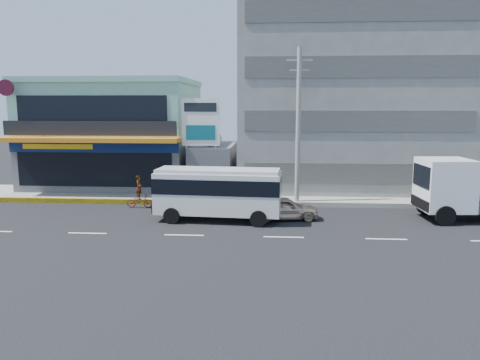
{
  "coord_description": "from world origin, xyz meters",
  "views": [
    {
      "loc": [
        4.41,
        -22.5,
        6.53
      ],
      "look_at": [
        2.55,
        3.96,
        2.2
      ],
      "focal_mm": 35.0,
      "sensor_mm": 36.0,
      "label": 1
    }
  ],
  "objects_px": {
    "utility_pole_near": "(298,126)",
    "minibus": "(218,190)",
    "concrete_building": "(345,98)",
    "satellite_dish": "(212,145)",
    "billboard": "(201,128)",
    "motorcycle_rider": "(139,197)",
    "shop_building": "(117,136)",
    "sedan": "(284,208)"
  },
  "relations": [
    {
      "from": "motorcycle_rider",
      "to": "satellite_dish",
      "type": "bearing_deg",
      "value": 51.12
    },
    {
      "from": "minibus",
      "to": "motorcycle_rider",
      "type": "xyz_separation_m",
      "value": [
        -5.37,
        2.91,
        -1.07
      ]
    },
    {
      "from": "concrete_building",
      "to": "utility_pole_near",
      "type": "xyz_separation_m",
      "value": [
        -4.0,
        -7.6,
        -1.85
      ]
    },
    {
      "from": "billboard",
      "to": "minibus",
      "type": "bearing_deg",
      "value": -72.84
    },
    {
      "from": "utility_pole_near",
      "to": "minibus",
      "type": "xyz_separation_m",
      "value": [
        -4.63,
        -4.27,
        -3.39
      ]
    },
    {
      "from": "sedan",
      "to": "shop_building",
      "type": "bearing_deg",
      "value": 43.57
    },
    {
      "from": "billboard",
      "to": "utility_pole_near",
      "type": "height_order",
      "value": "utility_pole_near"
    },
    {
      "from": "shop_building",
      "to": "sedan",
      "type": "distance_m",
      "value": 17.0
    },
    {
      "from": "motorcycle_rider",
      "to": "sedan",
      "type": "bearing_deg",
      "value": -15.02
    },
    {
      "from": "shop_building",
      "to": "minibus",
      "type": "height_order",
      "value": "shop_building"
    },
    {
      "from": "concrete_building",
      "to": "satellite_dish",
      "type": "height_order",
      "value": "concrete_building"
    },
    {
      "from": "shop_building",
      "to": "minibus",
      "type": "distance_m",
      "value": 14.48
    },
    {
      "from": "shop_building",
      "to": "utility_pole_near",
      "type": "relative_size",
      "value": 1.24
    },
    {
      "from": "billboard",
      "to": "utility_pole_near",
      "type": "distance_m",
      "value": 6.75
    },
    {
      "from": "concrete_building",
      "to": "billboard",
      "type": "xyz_separation_m",
      "value": [
        -10.5,
        -5.8,
        -2.07
      ]
    },
    {
      "from": "sedan",
      "to": "motorcycle_rider",
      "type": "height_order",
      "value": "motorcycle_rider"
    },
    {
      "from": "concrete_building",
      "to": "minibus",
      "type": "bearing_deg",
      "value": -126.01
    },
    {
      "from": "utility_pole_near",
      "to": "minibus",
      "type": "distance_m",
      "value": 7.15
    },
    {
      "from": "concrete_building",
      "to": "utility_pole_near",
      "type": "height_order",
      "value": "concrete_building"
    },
    {
      "from": "billboard",
      "to": "minibus",
      "type": "distance_m",
      "value": 7.1
    },
    {
      "from": "satellite_dish",
      "to": "motorcycle_rider",
      "type": "bearing_deg",
      "value": -128.88
    },
    {
      "from": "minibus",
      "to": "sedan",
      "type": "xyz_separation_m",
      "value": [
        3.7,
        0.47,
        -1.09
      ]
    },
    {
      "from": "satellite_dish",
      "to": "motorcycle_rider",
      "type": "xyz_separation_m",
      "value": [
        -4.0,
        -4.96,
        -2.89
      ]
    },
    {
      "from": "utility_pole_near",
      "to": "minibus",
      "type": "height_order",
      "value": "utility_pole_near"
    },
    {
      "from": "satellite_dish",
      "to": "sedan",
      "type": "height_order",
      "value": "satellite_dish"
    },
    {
      "from": "billboard",
      "to": "utility_pole_near",
      "type": "relative_size",
      "value": 0.69
    },
    {
      "from": "motorcycle_rider",
      "to": "billboard",
      "type": "bearing_deg",
      "value": 42.09
    },
    {
      "from": "minibus",
      "to": "satellite_dish",
      "type": "bearing_deg",
      "value": 99.91
    },
    {
      "from": "concrete_building",
      "to": "sedan",
      "type": "distance_m",
      "value": 13.94
    },
    {
      "from": "billboard",
      "to": "sedan",
      "type": "height_order",
      "value": "billboard"
    },
    {
      "from": "billboard",
      "to": "motorcycle_rider",
      "type": "xyz_separation_m",
      "value": [
        -3.5,
        -3.16,
        -4.24
      ]
    },
    {
      "from": "billboard",
      "to": "utility_pole_near",
      "type": "xyz_separation_m",
      "value": [
        6.5,
        -1.8,
        0.22
      ]
    },
    {
      "from": "satellite_dish",
      "to": "billboard",
      "type": "relative_size",
      "value": 0.22
    },
    {
      "from": "shop_building",
      "to": "minibus",
      "type": "relative_size",
      "value": 1.72
    },
    {
      "from": "shop_building",
      "to": "sedan",
      "type": "bearing_deg",
      "value": -38.34
    },
    {
      "from": "shop_building",
      "to": "concrete_building",
      "type": "xyz_separation_m",
      "value": [
        18.0,
        1.05,
        3.0
      ]
    },
    {
      "from": "minibus",
      "to": "sedan",
      "type": "height_order",
      "value": "minibus"
    },
    {
      "from": "shop_building",
      "to": "sedan",
      "type": "height_order",
      "value": "shop_building"
    },
    {
      "from": "shop_building",
      "to": "utility_pole_near",
      "type": "height_order",
      "value": "utility_pole_near"
    },
    {
      "from": "billboard",
      "to": "satellite_dish",
      "type": "bearing_deg",
      "value": 74.48
    },
    {
      "from": "concrete_building",
      "to": "billboard",
      "type": "height_order",
      "value": "concrete_building"
    },
    {
      "from": "satellite_dish",
      "to": "motorcycle_rider",
      "type": "height_order",
      "value": "satellite_dish"
    }
  ]
}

